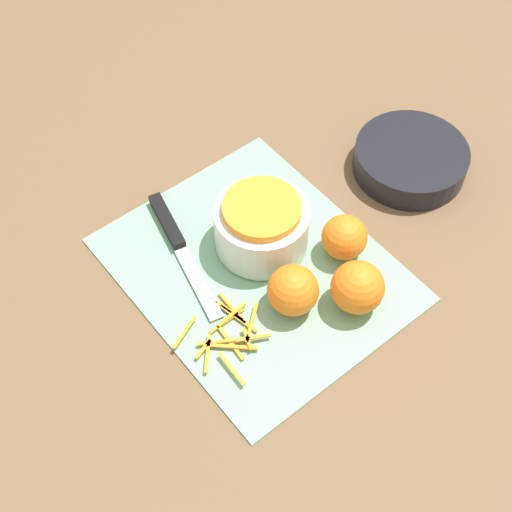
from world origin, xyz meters
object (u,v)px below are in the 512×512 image
object	(u,v)px
bowl_dark	(410,159)
orange_left	(358,287)
orange_back	(344,237)
knife	(173,233)
orange_right	(291,291)
bowl_speckled	(262,225)

from	to	relation	value
bowl_dark	orange_left	xyz separation A→B (m)	(0.14, -0.26, 0.02)
bowl_dark	orange_back	size ratio (longest dim) A/B	2.69
orange_left	orange_back	distance (m)	0.10
bowl_dark	orange_left	distance (m)	0.30
orange_left	knife	bearing A→B (deg)	-152.68
bowl_dark	orange_left	size ratio (longest dim) A/B	2.40
orange_left	orange_back	bearing A→B (deg)	148.45
orange_left	orange_right	world-z (taller)	orange_left
orange_left	orange_right	xyz separation A→B (m)	(-0.06, -0.08, -0.00)
knife	bowl_speckled	bearing A→B (deg)	58.79
bowl_speckled	bowl_dark	bearing A→B (deg)	84.07
bowl_speckled	orange_left	world-z (taller)	bowl_speckled
orange_left	orange_right	size ratio (longest dim) A/B	1.04
bowl_dark	orange_back	bearing A→B (deg)	-73.86
orange_back	bowl_dark	bearing A→B (deg)	106.14
orange_left	orange_right	distance (m)	0.10
bowl_dark	knife	size ratio (longest dim) A/B	0.76
knife	orange_right	bearing A→B (deg)	28.71
bowl_speckled	bowl_dark	xyz separation A→B (m)	(0.03, 0.30, -0.03)
orange_right	orange_back	world-z (taller)	orange_right
bowl_dark	orange_left	world-z (taller)	orange_left
orange_right	orange_back	xyz separation A→B (m)	(-0.03, 0.13, -0.00)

